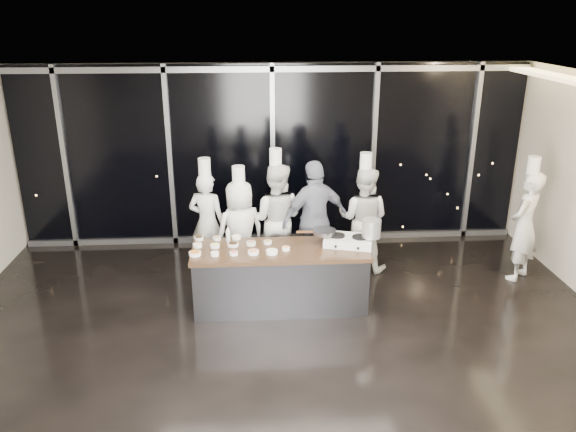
% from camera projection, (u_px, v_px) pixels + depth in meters
% --- Properties ---
extents(ground, '(9.00, 9.00, 0.00)m').
position_uv_depth(ground, '(284.00, 340.00, 7.28)').
color(ground, black).
rests_on(ground, ground).
extents(room_shell, '(9.02, 7.02, 3.21)m').
position_uv_depth(room_shell, '(299.00, 173.00, 6.52)').
color(room_shell, beige).
rests_on(room_shell, ground).
extents(window_wall, '(8.90, 0.11, 3.20)m').
position_uv_depth(window_wall, '(273.00, 156.00, 9.95)').
color(window_wall, black).
rests_on(window_wall, ground).
extents(demo_counter, '(2.46, 0.86, 0.90)m').
position_uv_depth(demo_counter, '(280.00, 277.00, 7.97)').
color(demo_counter, '#3A3A3F').
rests_on(demo_counter, ground).
extents(stove, '(0.75, 0.57, 0.14)m').
position_uv_depth(stove, '(348.00, 241.00, 7.92)').
color(stove, silver).
rests_on(stove, demo_counter).
extents(frying_pan, '(0.59, 0.40, 0.05)m').
position_uv_depth(frying_pan, '(324.00, 232.00, 7.96)').
color(frying_pan, slate).
rests_on(frying_pan, stove).
extents(stock_pot, '(0.32, 0.32, 0.26)m').
position_uv_depth(stock_pot, '(372.00, 228.00, 7.81)').
color(stock_pot, silver).
rests_on(stock_pot, stove).
extents(prep_bowls, '(1.38, 0.71, 0.05)m').
position_uv_depth(prep_bowls, '(233.00, 246.00, 7.82)').
color(prep_bowls, white).
rests_on(prep_bowls, demo_counter).
extents(squeeze_bottle, '(0.06, 0.06, 0.23)m').
position_uv_depth(squeeze_bottle, '(228.00, 234.00, 8.02)').
color(squeeze_bottle, silver).
rests_on(squeeze_bottle, demo_counter).
extents(chef_far_left, '(0.71, 0.58, 1.90)m').
position_uv_depth(chef_far_left, '(207.00, 222.00, 8.92)').
color(chef_far_left, silver).
rests_on(chef_far_left, ground).
extents(chef_left, '(0.93, 0.79, 1.85)m').
position_uv_depth(chef_left, '(240.00, 230.00, 8.68)').
color(chef_left, silver).
rests_on(chef_left, ground).
extents(chef_center, '(1.02, 0.88, 2.05)m').
position_uv_depth(chef_center, '(276.00, 218.00, 8.91)').
color(chef_center, silver).
rests_on(chef_center, ground).
extents(guest, '(1.20, 0.82, 1.89)m').
position_uv_depth(guest, '(315.00, 219.00, 8.78)').
color(guest, '#151E3B').
rests_on(guest, ground).
extents(chef_right, '(1.03, 0.93, 1.95)m').
position_uv_depth(chef_right, '(363.00, 218.00, 9.05)').
color(chef_right, silver).
rests_on(chef_right, ground).
extents(chef_side, '(0.75, 0.75, 1.99)m').
position_uv_depth(chef_side, '(524.00, 225.00, 8.68)').
color(chef_side, silver).
rests_on(chef_side, ground).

